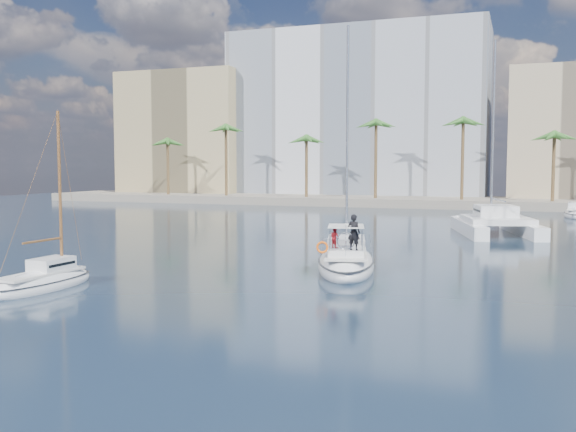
% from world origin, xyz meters
% --- Properties ---
extents(ground, '(160.00, 160.00, 0.00)m').
position_xyz_m(ground, '(0.00, 0.00, 0.00)').
color(ground, black).
rests_on(ground, ground).
extents(quay, '(120.00, 14.00, 1.20)m').
position_xyz_m(quay, '(0.00, 61.00, 0.60)').
color(quay, gray).
rests_on(quay, ground).
extents(building_modern, '(42.00, 16.00, 28.00)m').
position_xyz_m(building_modern, '(-12.00, 73.00, 14.00)').
color(building_modern, silver).
rests_on(building_modern, ground).
extents(building_tan_left, '(22.00, 14.00, 22.00)m').
position_xyz_m(building_tan_left, '(-42.00, 69.00, 11.00)').
color(building_tan_left, tan).
rests_on(building_tan_left, ground).
extents(palm_left, '(3.60, 3.60, 12.30)m').
position_xyz_m(palm_left, '(-34.00, 57.00, 10.28)').
color(palm_left, brown).
rests_on(palm_left, ground).
extents(palm_centre, '(3.60, 3.60, 12.30)m').
position_xyz_m(palm_centre, '(0.00, 57.00, 10.28)').
color(palm_centre, brown).
rests_on(palm_centre, ground).
extents(main_sloop, '(5.53, 10.45, 14.82)m').
position_xyz_m(main_sloop, '(4.60, 1.74, 0.49)').
color(main_sloop, white).
rests_on(main_sloop, ground).
extents(small_sloop, '(2.23, 6.39, 9.09)m').
position_xyz_m(small_sloop, '(-7.60, -8.80, 0.37)').
color(small_sloop, white).
rests_on(small_sloop, ground).
extents(catamaran, '(8.41, 12.52, 16.76)m').
position_xyz_m(catamaran, '(11.94, 24.00, 1.13)').
color(catamaran, white).
rests_on(catamaran, ground).
extents(seagull, '(1.16, 0.50, 0.21)m').
position_xyz_m(seagull, '(2.17, 6.98, 1.05)').
color(seagull, silver).
rests_on(seagull, ground).
extents(moored_yacht_a, '(3.37, 9.52, 11.90)m').
position_xyz_m(moored_yacht_a, '(20.00, 47.00, 0.00)').
color(moored_yacht_a, white).
rests_on(moored_yacht_a, ground).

